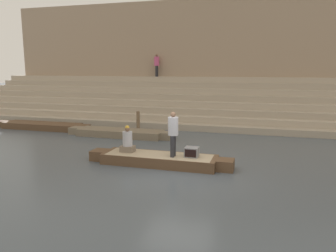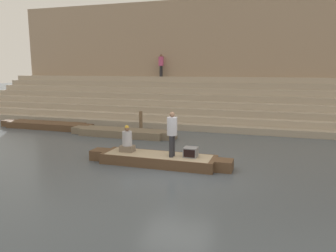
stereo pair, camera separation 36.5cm
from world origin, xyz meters
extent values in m
plane|color=#4C5660|center=(0.00, 0.00, 0.00)|extent=(120.00, 120.00, 0.00)
cube|color=tan|center=(0.00, 10.44, 0.19)|extent=(36.00, 5.68, 0.38)
cube|color=#B2A28D|center=(0.00, 10.80, 0.56)|extent=(36.00, 4.97, 0.38)
cube|color=tan|center=(0.00, 11.15, 0.94)|extent=(36.00, 4.26, 0.38)
cube|color=#B2A28D|center=(0.00, 11.51, 1.32)|extent=(36.00, 3.55, 0.38)
cube|color=tan|center=(0.00, 11.86, 1.69)|extent=(36.00, 2.84, 0.38)
cube|color=#B2A28D|center=(0.00, 12.22, 2.07)|extent=(36.00, 2.13, 0.38)
cube|color=tan|center=(0.00, 12.57, 2.44)|extent=(36.00, 1.42, 0.38)
cube|color=#B2A28D|center=(0.00, 12.93, 2.82)|extent=(36.00, 0.71, 0.38)
cube|color=tan|center=(0.00, 13.88, 4.27)|extent=(34.20, 1.20, 8.53)
cube|color=brown|center=(0.00, 13.26, 0.30)|extent=(34.20, 0.12, 0.60)
cube|color=brown|center=(-0.98, 0.77, 0.20)|extent=(4.39, 1.25, 0.39)
cube|color=tan|center=(-0.98, 0.77, 0.37)|extent=(4.03, 1.15, 0.05)
cube|color=brown|center=(1.52, 0.77, 0.20)|extent=(0.61, 0.69, 0.39)
cube|color=brown|center=(-3.48, 0.77, 0.20)|extent=(0.61, 0.69, 0.39)
cylinder|color=olive|center=(-1.64, 1.50, 0.29)|extent=(2.76, 0.04, 0.04)
cylinder|color=#28282D|center=(-0.41, 0.78, 0.79)|extent=(0.16, 0.16, 0.81)
cylinder|color=#28282D|center=(-0.41, 0.57, 0.79)|extent=(0.16, 0.16, 0.81)
cylinder|color=#B2B2BC|center=(-0.41, 0.67, 1.53)|extent=(0.38, 0.38, 0.67)
sphere|color=brown|center=(-0.41, 0.67, 1.96)|extent=(0.19, 0.19, 0.19)
cube|color=#756656|center=(-2.31, 0.85, 0.51)|extent=(0.53, 0.42, 0.24)
cylinder|color=#B2B2BC|center=(-2.31, 0.85, 0.91)|extent=(0.38, 0.38, 0.57)
sphere|color=brown|center=(-2.31, 0.85, 1.29)|extent=(0.19, 0.19, 0.19)
sphere|color=gold|center=(-2.31, 0.85, 1.36)|extent=(0.16, 0.16, 0.16)
cube|color=slate|center=(0.27, 0.83, 0.57)|extent=(0.50, 0.45, 0.36)
cube|color=black|center=(0.27, 0.60, 0.57)|extent=(0.42, 0.02, 0.28)
cube|color=#756651|center=(-4.60, 5.18, 0.19)|extent=(4.68, 1.28, 0.37)
cube|color=tan|center=(-4.60, 5.18, 0.35)|extent=(4.30, 1.18, 0.05)
cube|color=#756651|center=(-1.93, 5.18, 0.19)|extent=(0.65, 0.70, 0.37)
cube|color=#756651|center=(-7.27, 5.18, 0.19)|extent=(0.65, 0.70, 0.37)
cube|color=brown|center=(-10.08, 5.87, 0.19)|extent=(4.89, 1.28, 0.37)
cube|color=tan|center=(-10.08, 5.87, 0.35)|extent=(4.50, 1.18, 0.05)
cube|color=brown|center=(-7.29, 5.87, 0.19)|extent=(0.68, 0.70, 0.37)
cube|color=brown|center=(-12.87, 5.87, 0.19)|extent=(0.68, 0.70, 0.37)
cylinder|color=brown|center=(-4.13, 6.63, 0.60)|extent=(0.20, 0.20, 1.20)
cylinder|color=#28282D|center=(-5.05, 13.03, 3.41)|extent=(0.16, 0.16, 0.80)
cylinder|color=#28282D|center=(-5.05, 12.82, 3.41)|extent=(0.16, 0.16, 0.80)
cylinder|color=#C64C7F|center=(-5.05, 12.93, 4.14)|extent=(0.38, 0.38, 0.66)
sphere|color=brown|center=(-5.05, 12.93, 4.56)|extent=(0.19, 0.19, 0.19)
camera|label=1|loc=(2.71, -10.71, 3.63)|focal=35.00mm
camera|label=2|loc=(3.06, -10.60, 3.63)|focal=35.00mm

